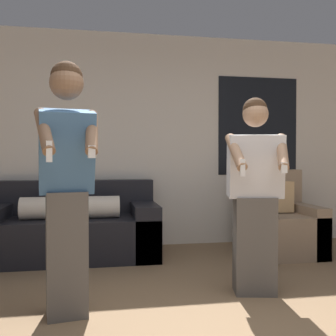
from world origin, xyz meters
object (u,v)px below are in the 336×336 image
couch (72,229)px  armchair (278,225)px  person_right (255,196)px  person_left (67,184)px

couch → armchair: armchair is taller
armchair → couch: bearing=174.5°
couch → armchair: (2.37, -0.23, 0.02)m
armchair → person_right: person_right is taller
armchair → person_right: 1.57m
couch → person_right: person_right is taller
couch → person_right: bearing=-43.7°
person_left → person_right: person_left is taller
person_left → person_right: (1.48, 0.23, -0.13)m
person_left → person_right: bearing=9.0°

